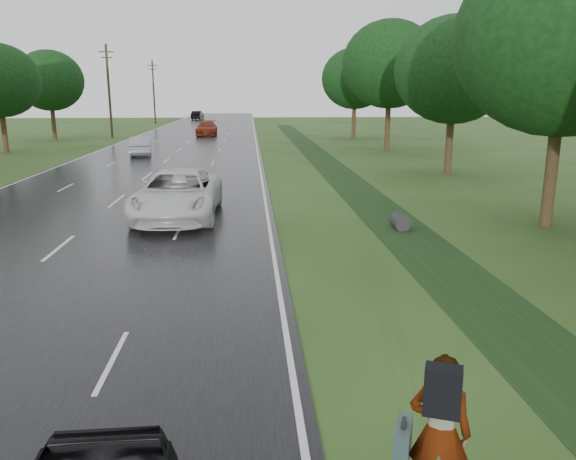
{
  "coord_description": "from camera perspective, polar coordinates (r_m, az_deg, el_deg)",
  "views": [
    {
      "loc": [
        6.06,
        -9.58,
        4.78
      ],
      "look_at": [
        7.05,
        4.7,
        1.3
      ],
      "focal_mm": 35.0,
      "sensor_mm": 36.0,
      "label": 1
    }
  ],
  "objects": [
    {
      "name": "tree_east_c",
      "position": [
        35.74,
        16.52,
        15.3
      ],
      "size": [
        7.0,
        7.0,
        9.29
      ],
      "color": "#362916",
      "rests_on": "ground"
    },
    {
      "name": "pedestrian",
      "position": [
        7.06,
        14.96,
        -19.12
      ],
      "size": [
        0.96,
        0.99,
        1.97
      ],
      "rotation": [
        0.0,
        0.0,
        2.77
      ],
      "color": "#A5998C",
      "rests_on": "ground"
    },
    {
      "name": "drainage_ditch",
      "position": [
        29.2,
        6.87,
        4.22
      ],
      "size": [
        2.2,
        120.0,
        0.56
      ],
      "color": "black",
      "rests_on": "ground"
    },
    {
      "name": "silver_sedan",
      "position": [
        46.26,
        -14.74,
        8.25
      ],
      "size": [
        2.17,
        4.6,
        1.46
      ],
      "primitive_type": "imported",
      "rotation": [
        0.0,
        0.0,
        3.29
      ],
      "color": "#93959B",
      "rests_on": "road"
    },
    {
      "name": "far_car_red",
      "position": [
        67.49,
        -8.26,
        10.21
      ],
      "size": [
        2.38,
        5.74,
        1.66
      ],
      "primitive_type": "imported",
      "rotation": [
        0.0,
        0.0,
        0.01
      ],
      "color": "maroon",
      "rests_on": "road"
    },
    {
      "name": "tree_east_d",
      "position": [
        49.07,
        10.32,
        16.23
      ],
      "size": [
        8.0,
        8.0,
        10.76
      ],
      "color": "#362916",
      "rests_on": "ground"
    },
    {
      "name": "utility_pole_far",
      "position": [
        66.36,
        -17.73,
        13.4
      ],
      "size": [
        1.6,
        0.26,
        10.0
      ],
      "color": "#362916",
      "rests_on": "ground"
    },
    {
      "name": "edge_stripe_west",
      "position": [
        56.27,
        -17.27,
        8.23
      ],
      "size": [
        0.12,
        180.0,
        0.01
      ],
      "primitive_type": "cube",
      "color": "silver",
      "rests_on": "road"
    },
    {
      "name": "white_pickup",
      "position": [
        22.36,
        -11.12,
        3.58
      ],
      "size": [
        3.2,
        6.71,
        1.85
      ],
      "primitive_type": "imported",
      "rotation": [
        0.0,
        0.0,
        -0.02
      ],
      "color": "silver",
      "rests_on": "road"
    },
    {
      "name": "tree_west_f",
      "position": [
        65.98,
        -23.07,
        13.79
      ],
      "size": [
        7.0,
        7.0,
        9.29
      ],
      "color": "#362916",
      "rests_on": "ground"
    },
    {
      "name": "tree_east_f",
      "position": [
        62.66,
        6.82,
        15.03
      ],
      "size": [
        7.2,
        7.2,
        9.62
      ],
      "color": "#362916",
      "rests_on": "ground"
    },
    {
      "name": "tree_east_b",
      "position": [
        22.51,
        26.41,
        17.15
      ],
      "size": [
        7.6,
        7.6,
        10.11
      ],
      "color": "#362916",
      "rests_on": "ground"
    },
    {
      "name": "center_line",
      "position": [
        55.12,
        -10.35,
        8.52
      ],
      "size": [
        0.12,
        180.0,
        0.01
      ],
      "primitive_type": "cube",
      "color": "silver",
      "rests_on": "road"
    },
    {
      "name": "edge_stripe_east",
      "position": [
        54.79,
        -3.24,
        8.69
      ],
      "size": [
        0.12,
        180.0,
        0.01
      ],
      "primitive_type": "cube",
      "color": "silver",
      "rests_on": "road"
    },
    {
      "name": "far_car_dark",
      "position": [
        109.24,
        -9.17,
        11.43
      ],
      "size": [
        2.15,
        5.01,
        1.6
      ],
      "primitive_type": "imported",
      "rotation": [
        0.0,
        0.0,
        3.05
      ],
      "color": "black",
      "rests_on": "road"
    },
    {
      "name": "road",
      "position": [
        55.13,
        -10.35,
        8.49
      ],
      "size": [
        14.0,
        180.0,
        0.04
      ],
      "primitive_type": "cube",
      "color": "black",
      "rests_on": "ground"
    },
    {
      "name": "utility_pole_distant",
      "position": [
        95.81,
        -13.48,
        13.55
      ],
      "size": [
        1.6,
        0.26,
        10.0
      ],
      "color": "#362916",
      "rests_on": "ground"
    }
  ]
}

